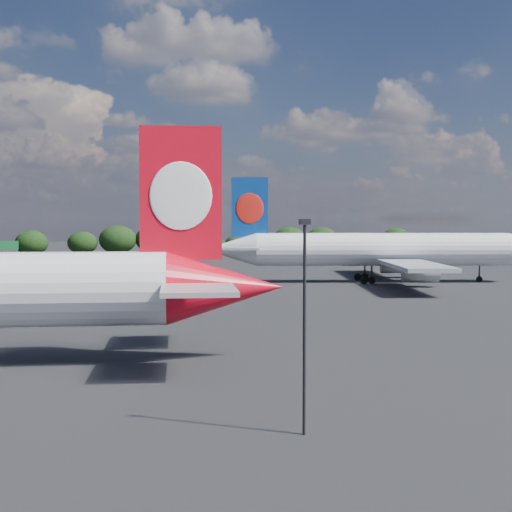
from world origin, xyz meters
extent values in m
plane|color=black|center=(0.00, 60.00, 0.00)|extent=(500.00, 500.00, 0.00)
cone|color=red|center=(13.43, 11.37, 5.63)|extent=(9.67, 6.77, 5.63)
cube|color=red|center=(10.08, 11.82, 12.84)|extent=(6.22, 1.37, 10.14)
ellipsoid|color=white|center=(10.04, 11.48, 12.64)|extent=(4.72, 0.84, 5.18)
ellipsoid|color=white|center=(10.12, 12.15, 12.64)|extent=(4.72, 0.84, 5.18)
cube|color=#A8ABB0|center=(10.38, 5.53, 6.08)|extent=(5.91, 7.37, 0.34)
cube|color=#A8ABB0|center=(12.01, 17.81, 6.08)|extent=(5.91, 7.37, 0.34)
cylinder|color=white|center=(52.82, 71.34, 5.66)|extent=(43.21, 15.11, 5.66)
sphere|color=white|center=(73.80, 66.54, 5.66)|extent=(6.78, 6.78, 5.66)
cone|color=white|center=(27.43, 77.14, 5.66)|extent=(10.09, 7.54, 5.66)
cube|color=navy|center=(30.75, 76.38, 12.91)|extent=(6.20, 1.94, 10.19)
ellipsoid|color=red|center=(30.67, 76.05, 12.71)|extent=(4.69, 1.28, 5.21)
ellipsoid|color=red|center=(30.82, 76.71, 12.71)|extent=(4.69, 1.28, 5.21)
cube|color=#A8ABB0|center=(28.25, 70.56, 6.11)|extent=(6.48, 7.76, 0.34)
cube|color=#A8ABB0|center=(31.03, 82.71, 6.11)|extent=(6.48, 7.76, 0.34)
cube|color=#A8ABB0|center=(51.75, 56.48, 3.85)|extent=(12.22, 23.72, 0.62)
cube|color=#A8ABB0|center=(58.31, 85.18, 3.85)|extent=(12.22, 23.72, 0.62)
cylinder|color=#A8ABB0|center=(55.22, 61.49, 2.38)|extent=(6.20, 4.24, 3.06)
cube|color=#A8ABB0|center=(55.22, 61.49, 3.17)|extent=(2.50, 0.89, 1.36)
cylinder|color=#A8ABB0|center=(59.26, 79.16, 2.38)|extent=(6.20, 4.24, 3.06)
cube|color=#A8ABB0|center=(59.26, 79.16, 3.17)|extent=(2.50, 0.89, 1.36)
cylinder|color=black|center=(49.86, 68.53, 1.70)|extent=(0.38, 0.38, 2.83)
cylinder|color=black|center=(49.86, 68.53, 0.62)|extent=(1.33, 0.77, 1.25)
cylinder|color=black|center=(48.64, 68.81, 0.62)|extent=(1.33, 0.77, 1.25)
cylinder|color=black|center=(51.37, 75.15, 1.70)|extent=(0.38, 0.38, 2.83)
cylinder|color=black|center=(51.37, 75.15, 0.62)|extent=(1.33, 0.77, 1.25)
cylinder|color=black|center=(50.16, 75.43, 0.62)|extent=(1.33, 0.77, 1.25)
cylinder|color=black|center=(69.38, 67.55, 1.64)|extent=(0.33, 0.33, 2.83)
cylinder|color=black|center=(69.38, 67.55, 0.51)|extent=(1.08, 0.61, 1.02)
cylinder|color=black|center=(13.53, -8.19, 5.31)|extent=(0.16, 0.16, 10.62)
cube|color=black|center=(13.53, -8.19, 10.77)|extent=(0.55, 0.30, 0.28)
cube|color=#13632B|center=(-18.00, 176.00, 3.20)|extent=(6.00, 0.30, 2.60)
cylinder|color=#92959A|center=(-15.50, 176.00, 1.00)|extent=(0.20, 0.20, 2.00)
cube|color=yellow|center=(12.00, 182.00, 4.00)|extent=(5.00, 0.30, 3.00)
cylinder|color=#92959A|center=(12.00, 182.00, 1.25)|extent=(0.30, 0.30, 2.50)
ellipsoid|color=black|center=(-11.58, 179.33, 3.73)|extent=(9.70, 8.20, 7.46)
ellipsoid|color=black|center=(3.14, 182.44, 3.51)|extent=(9.11, 7.71, 7.01)
ellipsoid|color=black|center=(13.80, 182.82, 4.43)|extent=(11.52, 9.75, 8.86)
ellipsoid|color=black|center=(25.01, 183.21, 4.47)|extent=(11.61, 9.82, 8.93)
ellipsoid|color=black|center=(42.53, 176.29, 2.87)|extent=(7.47, 6.32, 5.74)
ellipsoid|color=black|center=(51.16, 181.51, 2.81)|extent=(7.30, 6.18, 5.62)
ellipsoid|color=black|center=(67.70, 177.00, 4.18)|extent=(10.86, 9.19, 8.36)
ellipsoid|color=black|center=(80.97, 183.63, 4.05)|extent=(10.52, 8.90, 8.10)
ellipsoid|color=black|center=(90.46, 177.79, 3.09)|extent=(8.03, 6.80, 6.18)
ellipsoid|color=black|center=(107.47, 182.87, 3.89)|extent=(10.11, 8.55, 7.77)
camera|label=1|loc=(2.67, -42.10, 10.92)|focal=50.00mm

